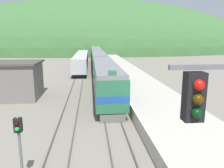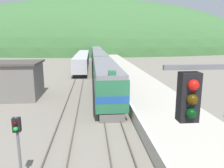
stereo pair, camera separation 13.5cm
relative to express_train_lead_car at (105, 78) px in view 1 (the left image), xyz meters
The scene contains 11 objects.
track_main 41.54m from the express_train_lead_car, 90.00° to the left, with size 1.52×180.00×0.16m.
track_siding 41.73m from the express_train_lead_car, 95.53° to the left, with size 1.52×180.00×0.16m.
platform 22.12m from the express_train_lead_car, 76.99° to the left, with size 6.30×140.00×1.16m.
distant_hills 96.80m from the express_train_lead_car, 90.00° to the left, with size 185.54×83.49×55.27m.
station_shed 10.88m from the express_train_lead_car, behind, with size 5.71×5.56×4.56m.
express_train_lead_car is the anchor object (origin of this frame).
carriage_second 21.40m from the express_train_lead_car, 90.00° to the left, with size 3.00×21.05×4.25m.
carriage_third 43.33m from the express_train_lead_car, 90.00° to the left, with size 3.00×21.05×4.25m.
carriage_fourth 65.26m from the express_train_lead_car, 90.00° to the left, with size 3.00×21.05×4.25m.
siding_train 27.70m from the express_train_lead_car, 98.33° to the left, with size 2.90×31.21×3.57m.
signal_post_siding 18.20m from the express_train_lead_car, 107.32° to the right, with size 0.36×0.42×3.69m.
Camera 1 is at (-1.89, 0.91, 7.40)m, focal length 35.00 mm.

